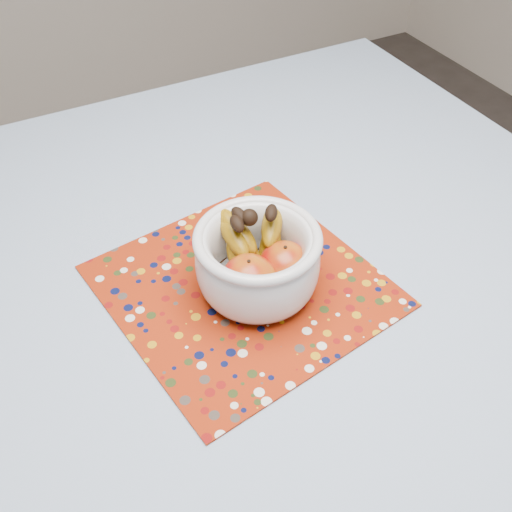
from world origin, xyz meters
name	(u,v)px	position (x,y,z in m)	size (l,w,h in m)	color
table	(262,318)	(0.00, 0.00, 0.67)	(1.20, 1.20, 0.75)	brown
tablecloth	(262,285)	(0.00, 0.00, 0.76)	(1.32, 1.32, 0.01)	slate
placemat	(243,286)	(-0.03, 0.01, 0.76)	(0.38, 0.38, 0.00)	maroon
fruit_bowl	(258,256)	(-0.01, -0.01, 0.83)	(0.19, 0.19, 0.14)	silver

